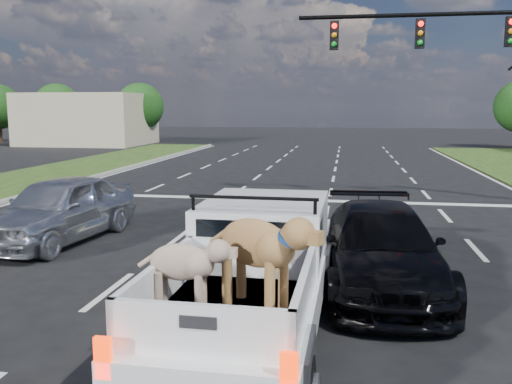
# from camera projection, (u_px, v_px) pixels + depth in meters

# --- Properties ---
(ground) EXTENTS (160.00, 160.00, 0.00)m
(ground) POSITION_uv_depth(u_px,v_px,m) (206.00, 297.00, 9.21)
(ground) COLOR black
(ground) RESTS_ON ground
(road_markings) EXTENTS (17.75, 60.00, 0.01)m
(road_markings) POSITION_uv_depth(u_px,v_px,m) (264.00, 219.00, 15.60)
(road_markings) COLOR silver
(road_markings) RESTS_ON ground
(traffic_signal) EXTENTS (9.11, 0.31, 7.00)m
(traffic_signal) POSITION_uv_depth(u_px,v_px,m) (502.00, 60.00, 17.54)
(traffic_signal) COLOR black
(traffic_signal) RESTS_ON ground
(building_left) EXTENTS (10.00, 8.00, 4.40)m
(building_left) POSITION_uv_depth(u_px,v_px,m) (88.00, 119.00, 47.21)
(building_left) COLOR tan
(building_left) RESTS_ON ground
(tree_far_b) EXTENTS (4.20, 4.20, 5.40)m
(tree_far_b) POSITION_uv_depth(u_px,v_px,m) (57.00, 107.00, 49.64)
(tree_far_b) COLOR #332114
(tree_far_b) RESTS_ON ground
(tree_far_c) EXTENTS (4.20, 4.20, 5.40)m
(tree_far_c) POSITION_uv_depth(u_px,v_px,m) (140.00, 107.00, 48.34)
(tree_far_c) COLOR #332114
(tree_far_c) RESTS_ON ground
(pickup_truck) EXTENTS (2.18, 5.35, 2.00)m
(pickup_truck) POSITION_uv_depth(u_px,v_px,m) (252.00, 272.00, 7.46)
(pickup_truck) COLOR black
(pickup_truck) RESTS_ON ground
(silver_sedan) EXTENTS (2.43, 4.86, 1.59)m
(silver_sedan) POSITION_uv_depth(u_px,v_px,m) (59.00, 209.00, 12.97)
(silver_sedan) COLOR silver
(silver_sedan) RESTS_ON ground
(black_coupe) EXTENTS (2.30, 5.04, 1.43)m
(black_coupe) POSITION_uv_depth(u_px,v_px,m) (381.00, 248.00, 9.64)
(black_coupe) COLOR black
(black_coupe) RESTS_ON ground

